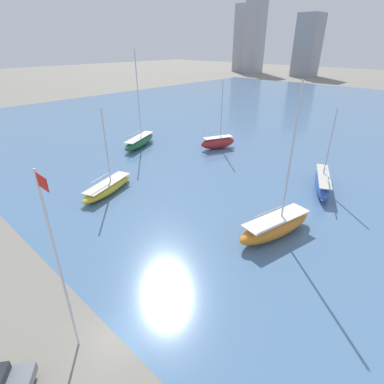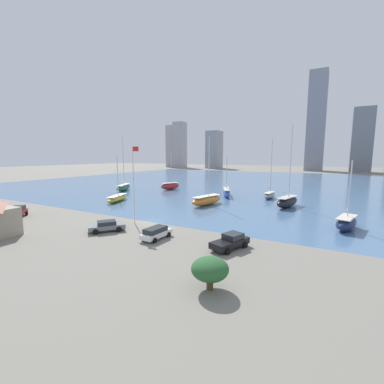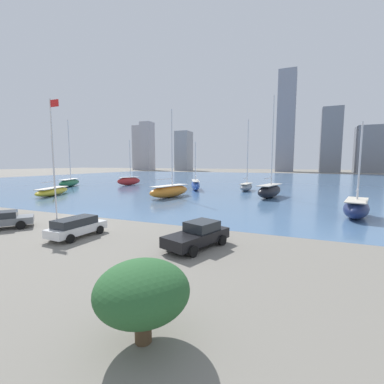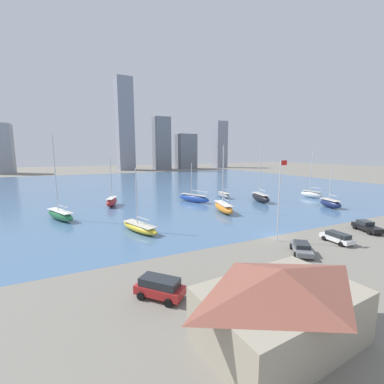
% 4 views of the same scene
% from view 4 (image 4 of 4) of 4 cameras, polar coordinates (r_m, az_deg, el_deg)
% --- Properties ---
extents(ground_plane, '(500.00, 500.00, 0.00)m').
position_cam_4_polar(ground_plane, '(43.68, 17.83, -9.27)').
color(ground_plane, gray).
extents(harbor_water, '(180.00, 140.00, 0.00)m').
position_cam_4_polar(harbor_water, '(104.69, -9.68, 1.36)').
color(harbor_water, '#4C7099').
rests_on(harbor_water, ground_plane).
extents(boat_shed, '(11.50, 7.84, 5.30)m').
position_cam_4_polar(boat_shed, '(20.53, 19.04, -22.61)').
color(boat_shed, '#9E937F').
rests_on(boat_shed, ground_plane).
extents(flag_pole, '(1.24, 0.14, 12.24)m').
position_cam_4_polar(flag_pole, '(39.79, 18.84, -1.25)').
color(flag_pole, silver).
rests_on(flag_pole, ground_plane).
extents(distant_city_skyline, '(214.64, 19.55, 67.76)m').
position_cam_4_polar(distant_city_skyline, '(201.42, -18.80, 10.92)').
color(distant_city_skyline, '#9E9EA8').
rests_on(distant_city_skyline, ground_plane).
extents(sailboat_orange, '(4.55, 9.72, 14.81)m').
position_cam_4_polar(sailboat_orange, '(57.80, 7.00, -3.39)').
color(sailboat_orange, orange).
rests_on(sailboat_orange, harbor_water).
extents(sailboat_green, '(6.00, 10.04, 16.51)m').
position_cam_4_polar(sailboat_green, '(57.27, -27.25, -4.49)').
color(sailboat_green, '#236B3D').
rests_on(sailboat_green, harbor_water).
extents(sailboat_yellow, '(5.24, 9.42, 10.70)m').
position_cam_4_polar(sailboat_yellow, '(44.30, -11.57, -7.70)').
color(sailboat_yellow, yellow).
rests_on(sailboat_yellow, harbor_water).
extents(sailboat_red, '(4.40, 6.85, 11.79)m').
position_cam_4_polar(sailboat_red, '(66.77, -17.41, -2.04)').
color(sailboat_red, '#B72828').
rests_on(sailboat_red, harbor_water).
extents(sailboat_gray, '(2.50, 6.56, 14.79)m').
position_cam_4_polar(sailboat_gray, '(75.97, 7.09, -0.60)').
color(sailboat_gray, gray).
rests_on(sailboat_gray, harbor_water).
extents(sailboat_black, '(4.41, 9.03, 16.92)m').
position_cam_4_polar(sailboat_black, '(71.98, 14.97, -1.15)').
color(sailboat_black, black).
rests_on(sailboat_black, harbor_water).
extents(sailboat_navy, '(3.77, 6.79, 10.10)m').
position_cam_4_polar(sailboat_navy, '(70.73, 28.39, -2.22)').
color(sailboat_navy, '#19234C').
rests_on(sailboat_navy, harbor_water).
extents(sailboat_blue, '(5.85, 10.03, 10.46)m').
position_cam_4_polar(sailboat_blue, '(69.06, 0.37, -1.36)').
color(sailboat_blue, '#284CA8').
rests_on(sailboat_blue, harbor_water).
extents(sailboat_white, '(3.31, 6.73, 14.14)m').
position_cam_4_polar(sailboat_white, '(83.58, 25.02, -0.40)').
color(sailboat_white, white).
rests_on(sailboat_white, harbor_water).
extents(parked_pickup_black, '(3.55, 5.40, 1.74)m').
position_cam_4_polar(parked_pickup_black, '(52.73, 34.33, -6.33)').
color(parked_pickup_black, black).
rests_on(parked_pickup_black, ground_plane).
extents(parked_wagon_white, '(2.32, 4.67, 1.55)m').
position_cam_4_polar(parked_wagon_white, '(44.01, 29.55, -8.72)').
color(parked_wagon_white, white).
rests_on(parked_wagon_white, ground_plane).
extents(parked_suv_red, '(4.40, 4.62, 1.94)m').
position_cam_4_polar(parked_suv_red, '(25.10, -7.19, -20.22)').
color(parked_suv_red, '#B22323').
rests_on(parked_suv_red, ground_plane).
extents(parked_sedan_gray, '(4.69, 5.19, 1.53)m').
position_cam_4_polar(parked_sedan_gray, '(37.34, 23.18, -11.34)').
color(parked_sedan_gray, slate).
rests_on(parked_sedan_gray, ground_plane).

